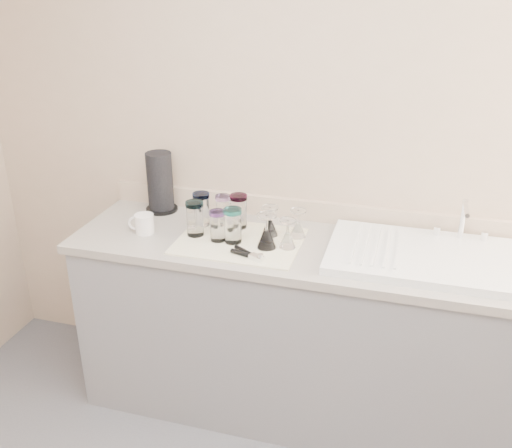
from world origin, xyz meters
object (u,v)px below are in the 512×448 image
(tumbler_purple, at_px, (239,211))
(white_mug, at_px, (144,224))
(tumbler_teal, at_px, (202,209))
(tumbler_cyan, at_px, (223,210))
(tumbler_magenta, at_px, (195,218))
(paper_towel_roll, at_px, (160,183))
(can_opener, at_px, (248,254))
(tumbler_blue, at_px, (218,226))
(sink_unit, at_px, (427,256))
(goblet_back_left, at_px, (270,226))
(goblet_back_right, at_px, (298,228))
(tumbler_lavender, at_px, (233,225))
(goblet_front_right, at_px, (287,238))
(goblet_front_left, at_px, (267,236))

(tumbler_purple, distance_m, white_mug, 0.44)
(tumbler_teal, distance_m, tumbler_cyan, 0.10)
(tumbler_magenta, height_order, paper_towel_roll, paper_towel_roll)
(can_opener, bearing_deg, tumbler_purple, 114.62)
(white_mug, bearing_deg, tumbler_blue, 0.56)
(sink_unit, distance_m, goblet_back_left, 0.70)
(tumbler_purple, xyz_separation_m, tumbler_blue, (-0.05, -0.16, -0.01))
(tumbler_magenta, bearing_deg, goblet_back_right, 13.70)
(paper_towel_roll, bearing_deg, tumbler_cyan, -15.20)
(tumbler_teal, relative_size, tumbler_magenta, 0.98)
(tumbler_purple, relative_size, paper_towel_roll, 0.53)
(tumbler_teal, distance_m, white_mug, 0.28)
(tumbler_teal, xyz_separation_m, tumbler_purple, (0.18, 0.02, 0.00))
(sink_unit, height_order, tumbler_blue, sink_unit)
(white_mug, bearing_deg, tumbler_purple, 22.15)
(sink_unit, distance_m, tumbler_teal, 1.04)
(goblet_back_right, bearing_deg, white_mug, -168.56)
(tumbler_teal, distance_m, tumbler_magenta, 0.12)
(can_opener, relative_size, paper_towel_roll, 0.53)
(tumbler_lavender, xyz_separation_m, goblet_back_right, (0.27, 0.14, -0.04))
(sink_unit, relative_size, can_opener, 5.14)
(white_mug, bearing_deg, sink_unit, 3.45)
(tumbler_blue, xyz_separation_m, can_opener, (0.17, -0.12, -0.06))
(goblet_back_right, bearing_deg, tumbler_magenta, -166.30)
(tumbler_lavender, xyz_separation_m, goblet_front_right, (0.24, 0.02, -0.04))
(tumbler_teal, height_order, tumbler_magenta, tumbler_magenta)
(tumbler_lavender, distance_m, paper_towel_roll, 0.55)
(goblet_back_left, bearing_deg, goblet_back_right, 8.71)
(tumbler_blue, bearing_deg, tumbler_magenta, 167.13)
(sink_unit, height_order, tumbler_lavender, sink_unit)
(goblet_back_right, height_order, goblet_front_left, goblet_front_left)
(can_opener, xyz_separation_m, paper_towel_roll, (-0.57, 0.39, 0.13))
(tumbler_blue, relative_size, can_opener, 0.89)
(tumbler_purple, relative_size, goblet_back_right, 1.24)
(tumbler_magenta, distance_m, paper_towel_roll, 0.38)
(sink_unit, bearing_deg, tumbler_blue, -175.39)
(tumbler_magenta, bearing_deg, tumbler_blue, -12.87)
(goblet_front_right, relative_size, white_mug, 1.00)
(goblet_front_right, relative_size, paper_towel_roll, 0.43)
(can_opener, bearing_deg, goblet_back_right, 57.41)
(goblet_back_left, relative_size, goblet_back_right, 1.06)
(can_opener, bearing_deg, tumbler_magenta, 154.06)
(tumbler_blue, distance_m, goblet_back_left, 0.24)
(tumbler_cyan, distance_m, white_mug, 0.38)
(tumbler_blue, relative_size, white_mug, 1.09)
(tumbler_teal, xyz_separation_m, tumbler_cyan, (0.10, 0.03, -0.01))
(tumbler_teal, height_order, can_opener, tumbler_teal)
(tumbler_teal, xyz_separation_m, tumbler_lavender, (0.20, -0.14, 0.00))
(goblet_front_left, bearing_deg, tumbler_cyan, 145.45)
(goblet_front_left, bearing_deg, sink_unit, 6.88)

